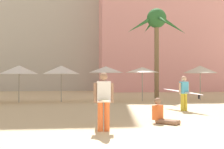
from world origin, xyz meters
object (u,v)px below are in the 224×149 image
object	(u,v)px
cafe_umbrella_7	(61,70)
palm_tree_left	(157,25)
cafe_umbrella_5	(106,70)
person_mid_right	(183,92)
cafe_umbrella_4	(200,69)
person_far_right	(162,115)
cafe_umbrella_3	(142,70)
person_mid_center	(103,99)
cafe_umbrella_1	(19,70)

from	to	relation	value
cafe_umbrella_7	palm_tree_left	bearing A→B (deg)	19.21
cafe_umbrella_5	person_mid_right	bearing A→B (deg)	-63.24
palm_tree_left	cafe_umbrella_4	distance (m)	4.73
person_far_right	cafe_umbrella_7	bearing A→B (deg)	158.08
palm_tree_left	cafe_umbrella_3	bearing A→B (deg)	-124.25
cafe_umbrella_7	person_mid_center	world-z (taller)	cafe_umbrella_7
cafe_umbrella_7	person_far_right	xyz separation A→B (m)	(3.79, -9.72, -1.76)
cafe_umbrella_1	cafe_umbrella_7	distance (m)	2.62
cafe_umbrella_4	person_far_right	distance (m)	11.51
cafe_umbrella_1	person_far_right	xyz separation A→B (m)	(6.40, -9.53, -1.75)
cafe_umbrella_4	person_mid_right	size ratio (longest dim) A/B	0.76
cafe_umbrella_3	cafe_umbrella_4	world-z (taller)	cafe_umbrella_4
cafe_umbrella_7	person_mid_right	world-z (taller)	cafe_umbrella_7
person_far_right	person_mid_center	bearing A→B (deg)	-105.13
cafe_umbrella_1	cafe_umbrella_3	bearing A→B (deg)	1.52
cafe_umbrella_3	cafe_umbrella_4	size ratio (longest dim) A/B	0.95
person_mid_right	person_mid_center	bearing A→B (deg)	115.39
cafe_umbrella_5	person_mid_right	xyz separation A→B (m)	(3.06, -6.06, -1.19)
cafe_umbrella_4	person_far_right	bearing A→B (deg)	-119.53
palm_tree_left	cafe_umbrella_3	size ratio (longest dim) A/B	2.99
palm_tree_left	cafe_umbrella_1	distance (m)	10.47
cafe_umbrella_3	person_mid_center	bearing A→B (deg)	-108.59
cafe_umbrella_1	person_far_right	bearing A→B (deg)	-56.10
cafe_umbrella_1	person_mid_right	size ratio (longest dim) A/B	0.77
cafe_umbrella_7	person_mid_right	distance (m)	8.46
cafe_umbrella_3	cafe_umbrella_5	bearing A→B (deg)	176.51
person_mid_right	person_far_right	distance (m)	4.43
cafe_umbrella_5	cafe_umbrella_3	bearing A→B (deg)	-3.49
person_mid_right	palm_tree_left	bearing A→B (deg)	-30.49
cafe_umbrella_3	cafe_umbrella_1	bearing A→B (deg)	-178.48
cafe_umbrella_4	person_mid_center	xyz separation A→B (m)	(-7.75, -11.04, -1.19)
cafe_umbrella_5	person_far_right	bearing A→B (deg)	-84.83
palm_tree_left	person_mid_right	world-z (taller)	palm_tree_left
cafe_umbrella_3	cafe_umbrella_7	world-z (taller)	cafe_umbrella_7
palm_tree_left	person_far_right	size ratio (longest dim) A/B	7.38
cafe_umbrella_4	person_mid_right	distance (m)	7.08
cafe_umbrella_1	person_mid_right	distance (m)	10.36
cafe_umbrella_1	person_far_right	size ratio (longest dim) A/B	2.64
person_mid_center	person_far_right	world-z (taller)	person_mid_center
cafe_umbrella_4	cafe_umbrella_5	world-z (taller)	cafe_umbrella_4
palm_tree_left	cafe_umbrella_4	size ratio (longest dim) A/B	2.82
palm_tree_left	cafe_umbrella_5	bearing A→B (deg)	-150.89
cafe_umbrella_5	person_mid_center	world-z (taller)	cafe_umbrella_5
person_mid_right	cafe_umbrella_4	bearing A→B (deg)	-53.29
cafe_umbrella_4	cafe_umbrella_7	bearing A→B (deg)	-178.96
cafe_umbrella_1	person_mid_center	bearing A→B (deg)	-68.25
cafe_umbrella_1	cafe_umbrella_5	size ratio (longest dim) A/B	1.04
person_far_right	cafe_umbrella_4	bearing A→B (deg)	107.22
cafe_umbrella_3	person_far_right	xyz separation A→B (m)	(-1.52, -9.74, -1.77)
cafe_umbrella_7	person_far_right	size ratio (longest dim) A/B	2.60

